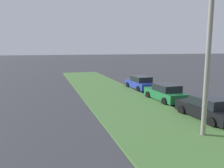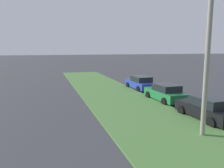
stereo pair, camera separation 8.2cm
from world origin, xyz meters
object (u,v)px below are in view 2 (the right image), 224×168
object	(u,v)px
parked_car_black	(208,109)
parked_car_green	(165,93)
streetlight	(215,50)
parked_car_blue	(141,83)

from	to	relation	value
parked_car_black	parked_car_green	world-z (taller)	same
parked_car_black	streetlight	world-z (taller)	streetlight
parked_car_green	parked_car_blue	distance (m)	5.63
parked_car_blue	streetlight	distance (m)	13.89
parked_car_black	streetlight	xyz separation A→B (m)	(-2.37, 1.82, 3.67)
parked_car_green	streetlight	size ratio (longest dim) A/B	0.58
parked_car_green	parked_car_blue	xyz separation A→B (m)	(5.62, -0.18, 0.00)
parked_car_black	streetlight	distance (m)	4.73
parked_car_blue	streetlight	world-z (taller)	streetlight
parked_car_blue	streetlight	size ratio (longest dim) A/B	0.58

